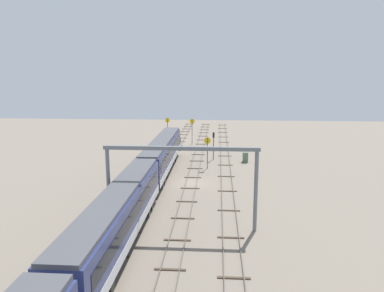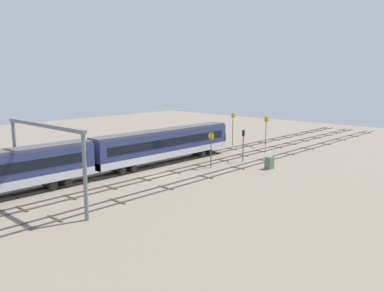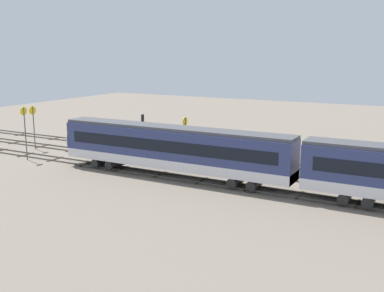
{
  "view_description": "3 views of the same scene",
  "coord_description": "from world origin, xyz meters",
  "px_view_note": "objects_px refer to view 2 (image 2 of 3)",
  "views": [
    {
      "loc": [
        -48.19,
        -3.42,
        14.51
      ],
      "look_at": [
        7.18,
        0.43,
        3.65
      ],
      "focal_mm": 34.96,
      "sensor_mm": 36.0,
      "label": 1
    },
    {
      "loc": [
        -33.13,
        -36.41,
        12.42
      ],
      "look_at": [
        6.73,
        0.67,
        2.86
      ],
      "focal_mm": 37.39,
      "sensor_mm": 36.0,
      "label": 2
    },
    {
      "loc": [
        -16.66,
        41.41,
        11.87
      ],
      "look_at": [
        5.51,
        0.7,
        2.34
      ],
      "focal_mm": 42.78,
      "sensor_mm": 36.0,
      "label": 3
    }
  ],
  "objects_px": {
    "relay_cabinet": "(269,163)",
    "speed_sign_near_foreground": "(266,127)",
    "speed_sign_far_trackside": "(211,145)",
    "speed_sign_mid_trackside": "(233,125)",
    "signal_light_trackside_approach": "(243,141)",
    "overhead_gantry": "(45,145)"
  },
  "relations": [
    {
      "from": "signal_light_trackside_approach",
      "to": "relay_cabinet",
      "type": "distance_m",
      "value": 5.92
    },
    {
      "from": "speed_sign_mid_trackside",
      "to": "overhead_gantry",
      "type": "bearing_deg",
      "value": -170.46
    },
    {
      "from": "speed_sign_far_trackside",
      "to": "relay_cabinet",
      "type": "height_order",
      "value": "speed_sign_far_trackside"
    },
    {
      "from": "speed_sign_mid_trackside",
      "to": "speed_sign_far_trackside",
      "type": "xyz_separation_m",
      "value": [
        -15.75,
        -8.27,
        -0.56
      ]
    },
    {
      "from": "speed_sign_near_foreground",
      "to": "speed_sign_far_trackside",
      "type": "height_order",
      "value": "speed_sign_near_foreground"
    },
    {
      "from": "relay_cabinet",
      "to": "speed_sign_far_trackside",
      "type": "bearing_deg",
      "value": 128.76
    },
    {
      "from": "speed_sign_far_trackside",
      "to": "speed_sign_mid_trackside",
      "type": "bearing_deg",
      "value": 27.7
    },
    {
      "from": "speed_sign_mid_trackside",
      "to": "relay_cabinet",
      "type": "relative_size",
      "value": 3.59
    },
    {
      "from": "speed_sign_mid_trackside",
      "to": "speed_sign_far_trackside",
      "type": "relative_size",
      "value": 1.22
    },
    {
      "from": "overhead_gantry",
      "to": "signal_light_trackside_approach",
      "type": "distance_m",
      "value": 29.3
    },
    {
      "from": "speed_sign_near_foreground",
      "to": "overhead_gantry",
      "type": "bearing_deg",
      "value": -177.42
    },
    {
      "from": "speed_sign_near_foreground",
      "to": "signal_light_trackside_approach",
      "type": "distance_m",
      "value": 13.93
    },
    {
      "from": "relay_cabinet",
      "to": "speed_sign_near_foreground",
      "type": "bearing_deg",
      "value": 34.32
    },
    {
      "from": "speed_sign_near_foreground",
      "to": "relay_cabinet",
      "type": "relative_size",
      "value": 3.24
    },
    {
      "from": "speed_sign_near_foreground",
      "to": "relay_cabinet",
      "type": "distance_m",
      "value": 17.73
    },
    {
      "from": "speed_sign_far_trackside",
      "to": "signal_light_trackside_approach",
      "type": "distance_m",
      "value": 6.33
    },
    {
      "from": "speed_sign_near_foreground",
      "to": "speed_sign_far_trackside",
      "type": "relative_size",
      "value": 1.1
    },
    {
      "from": "speed_sign_near_foreground",
      "to": "speed_sign_mid_trackside",
      "type": "height_order",
      "value": "speed_sign_mid_trackside"
    },
    {
      "from": "speed_sign_far_trackside",
      "to": "speed_sign_near_foreground",
      "type": "bearing_deg",
      "value": 10.77
    },
    {
      "from": "speed_sign_near_foreground",
      "to": "speed_sign_mid_trackside",
      "type": "xyz_separation_m",
      "value": [
        -3.67,
        4.57,
        0.22
      ]
    },
    {
      "from": "speed_sign_mid_trackside",
      "to": "signal_light_trackside_approach",
      "type": "height_order",
      "value": "speed_sign_mid_trackside"
    },
    {
      "from": "speed_sign_near_foreground",
      "to": "signal_light_trackside_approach",
      "type": "height_order",
      "value": "speed_sign_near_foreground"
    }
  ]
}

